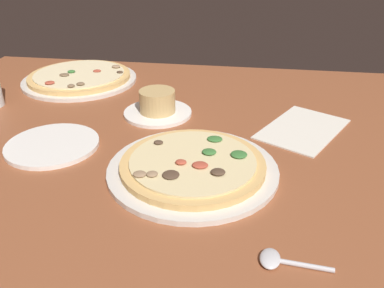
# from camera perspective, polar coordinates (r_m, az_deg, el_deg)

# --- Properties ---
(dining_table) EXTENTS (1.50, 1.10, 0.04)m
(dining_table) POSITION_cam_1_polar(r_m,az_deg,el_deg) (0.84, -0.10, -1.30)
(dining_table) COLOR brown
(dining_table) RESTS_ON ground
(pizza_main) EXTENTS (0.31, 0.31, 0.03)m
(pizza_main) POSITION_cam_1_polar(r_m,az_deg,el_deg) (0.74, 0.12, -3.18)
(pizza_main) COLOR silver
(pizza_main) RESTS_ON dining_table
(pizza_side) EXTENTS (0.33, 0.33, 0.03)m
(pizza_side) POSITION_cam_1_polar(r_m,az_deg,el_deg) (1.23, -15.64, 9.06)
(pizza_side) COLOR silver
(pizza_side) RESTS_ON dining_table
(ramekin_on_saucer) EXTENTS (0.16, 0.16, 0.06)m
(ramekin_on_saucer) POSITION_cam_1_polar(r_m,az_deg,el_deg) (0.97, -4.92, 5.49)
(ramekin_on_saucer) COLOR white
(ramekin_on_saucer) RESTS_ON dining_table
(side_plate) EXTENTS (0.19, 0.19, 0.01)m
(side_plate) POSITION_cam_1_polar(r_m,az_deg,el_deg) (0.87, -19.19, -0.12)
(side_plate) COLOR white
(side_plate) RESTS_ON dining_table
(paper_menu) EXTENTS (0.23, 0.26, 0.00)m
(paper_menu) POSITION_cam_1_polar(r_m,az_deg,el_deg) (0.93, 15.43, 2.08)
(paper_menu) COLOR silver
(paper_menu) RESTS_ON dining_table
(spoon) EXTENTS (0.10, 0.04, 0.01)m
(spoon) POSITION_cam_1_polar(r_m,az_deg,el_deg) (0.57, 12.17, -15.81)
(spoon) COLOR silver
(spoon) RESTS_ON dining_table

